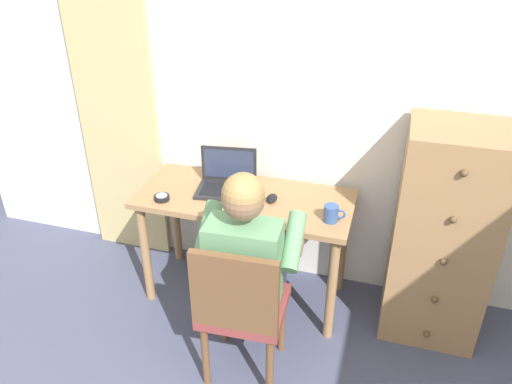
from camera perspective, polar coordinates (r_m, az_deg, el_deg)
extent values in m
cube|color=silver|center=(2.96, 4.76, 10.83)|extent=(4.80, 0.05, 2.50)
cube|color=#CCB77A|center=(3.39, -15.85, 9.21)|extent=(0.56, 0.03, 2.16)
cube|color=#9E754C|center=(2.92, -1.32, -0.81)|extent=(1.28, 0.56, 0.03)
cylinder|color=#9E754C|center=(3.16, -12.62, -6.98)|extent=(0.06, 0.06, 0.70)
cylinder|color=#9E754C|center=(2.86, 8.70, -11.03)|extent=(0.06, 0.06, 0.70)
cylinder|color=#9E754C|center=(3.48, -9.25, -2.89)|extent=(0.06, 0.06, 0.70)
cylinder|color=#9E754C|center=(3.21, 9.95, -6.06)|extent=(0.06, 0.06, 0.70)
cube|color=#9E754C|center=(2.93, 20.68, -4.74)|extent=(0.52, 0.46, 1.28)
sphere|color=brown|center=(3.04, 19.09, -15.28)|extent=(0.04, 0.04, 0.04)
sphere|color=brown|center=(2.88, 19.92, -11.63)|extent=(0.04, 0.04, 0.04)
sphere|color=brown|center=(2.72, 20.82, -7.54)|extent=(0.04, 0.04, 0.04)
sphere|color=brown|center=(2.59, 21.81, -3.00)|extent=(0.04, 0.04, 0.04)
sphere|color=brown|center=(2.47, 22.89, 2.01)|extent=(0.04, 0.04, 0.04)
cube|color=brown|center=(2.61, -1.33, -13.01)|extent=(0.44, 0.42, 0.05)
cube|color=brown|center=(2.32, -2.55, -11.63)|extent=(0.42, 0.06, 0.42)
cylinder|color=brown|center=(2.85, 2.99, -14.81)|extent=(0.04, 0.04, 0.41)
cylinder|color=brown|center=(2.91, -3.79, -13.71)|extent=(0.04, 0.04, 0.41)
cylinder|color=brown|center=(2.63, 1.59, -19.55)|extent=(0.04, 0.04, 0.41)
cylinder|color=brown|center=(2.70, -5.86, -18.19)|extent=(0.04, 0.04, 0.41)
cylinder|color=#33384C|center=(2.72, 1.73, -9.57)|extent=(0.16, 0.41, 0.14)
cylinder|color=#33384C|center=(2.76, -1.98, -9.02)|extent=(0.16, 0.41, 0.14)
cylinder|color=#33384C|center=(3.03, 2.46, -10.76)|extent=(0.11, 0.11, 0.48)
cylinder|color=#33384C|center=(3.06, -0.90, -10.26)|extent=(0.11, 0.11, 0.48)
cube|color=#609366|center=(2.42, -1.44, -8.36)|extent=(0.37, 0.22, 0.46)
cylinder|color=#609366|center=(2.44, 4.35, -5.72)|extent=(0.11, 0.30, 0.25)
cylinder|color=#609366|center=(2.53, -5.55, -4.37)|extent=(0.11, 0.30, 0.25)
cylinder|color=#846047|center=(2.66, 4.99, -5.17)|extent=(0.08, 0.27, 0.11)
cylinder|color=#846047|center=(2.74, -4.13, -3.96)|extent=(0.08, 0.27, 0.11)
sphere|color=#846047|center=(2.23, -1.49, -0.87)|extent=(0.20, 0.20, 0.20)
sphere|color=#9E7A47|center=(2.21, -1.50, -0.20)|extent=(0.20, 0.20, 0.20)
cube|color=#232326|center=(2.96, -3.54, 0.17)|extent=(0.37, 0.29, 0.02)
cube|color=black|center=(2.95, -3.59, 0.25)|extent=(0.30, 0.19, 0.00)
cube|color=#232326|center=(3.02, -3.14, 3.29)|extent=(0.34, 0.06, 0.22)
cube|color=#2D3851|center=(3.01, -3.17, 3.24)|extent=(0.30, 0.05, 0.18)
ellipsoid|color=black|center=(2.87, 1.85, -0.72)|extent=(0.06, 0.10, 0.03)
cylinder|color=black|center=(2.93, -10.82, -0.65)|extent=(0.09, 0.09, 0.03)
cylinder|color=silver|center=(2.92, -10.85, -0.39)|extent=(0.06, 0.06, 0.00)
cylinder|color=#33518C|center=(2.69, 8.63, -2.46)|extent=(0.08, 0.08, 0.09)
torus|color=#33518C|center=(2.68, 9.73, -2.54)|extent=(0.06, 0.01, 0.06)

